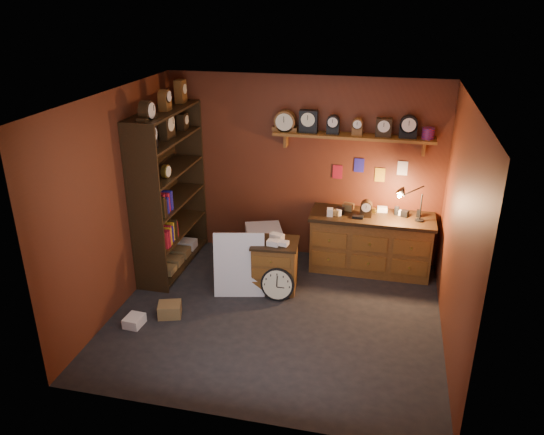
{
  "coord_description": "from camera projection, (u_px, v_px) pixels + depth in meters",
  "views": [
    {
      "loc": [
        1.21,
        -5.5,
        3.73
      ],
      "look_at": [
        -0.14,
        0.35,
        1.17
      ],
      "focal_mm": 35.0,
      "sensor_mm": 36.0,
      "label": 1
    }
  ],
  "objects": [
    {
      "name": "big_round_clock",
      "position": [
        278.0,
        284.0,
        6.92
      ],
      "size": [
        0.44,
        0.15,
        0.45
      ],
      "color": "black",
      "rests_on": "ground"
    },
    {
      "name": "floor_box_a",
      "position": [
        170.0,
        310.0,
        6.6
      ],
      "size": [
        0.34,
        0.31,
        0.17
      ],
      "primitive_type": "cube",
      "rotation": [
        0.0,
        0.0,
        0.31
      ],
      "color": "olive",
      "rests_on": "ground"
    },
    {
      "name": "low_cabinet",
      "position": [
        275.0,
        263.0,
        7.11
      ],
      "size": [
        0.65,
        0.57,
        0.78
      ],
      "rotation": [
        0.0,
        0.0,
        0.09
      ],
      "color": "brown",
      "rests_on": "ground"
    },
    {
      "name": "shelving_unit",
      "position": [
        167.0,
        185.0,
        7.4
      ],
      "size": [
        0.47,
        1.6,
        2.58
      ],
      "color": "black",
      "rests_on": "ground"
    },
    {
      "name": "floor",
      "position": [
        277.0,
        315.0,
        6.64
      ],
      "size": [
        4.0,
        4.0,
        0.0
      ],
      "primitive_type": "plane",
      "color": "black",
      "rests_on": "ground"
    },
    {
      "name": "white_panel",
      "position": [
        240.0,
        293.0,
        7.12
      ],
      "size": [
        0.69,
        0.33,
        0.88
      ],
      "primitive_type": "cube",
      "rotation": [
        -0.17,
        0.0,
        0.23
      ],
      "color": "silver",
      "rests_on": "ground"
    },
    {
      "name": "mini_fridge",
      "position": [
        264.0,
        244.0,
        7.89
      ],
      "size": [
        0.66,
        0.68,
        0.54
      ],
      "rotation": [
        0.0,
        0.0,
        0.35
      ],
      "color": "silver",
      "rests_on": "ground"
    },
    {
      "name": "room_shell",
      "position": [
        283.0,
        183.0,
        6.06
      ],
      "size": [
        4.02,
        3.62,
        2.71
      ],
      "color": "#5D2916",
      "rests_on": "ground"
    },
    {
      "name": "floor_box_c",
      "position": [
        225.0,
        269.0,
        7.56
      ],
      "size": [
        0.28,
        0.26,
        0.17
      ],
      "primitive_type": "cube",
      "rotation": [
        0.0,
        0.0,
        0.39
      ],
      "color": "olive",
      "rests_on": "ground"
    },
    {
      "name": "floor_box_b",
      "position": [
        134.0,
        321.0,
        6.42
      ],
      "size": [
        0.22,
        0.25,
        0.12
      ],
      "primitive_type": "cube",
      "rotation": [
        0.0,
        0.0,
        -0.07
      ],
      "color": "white",
      "rests_on": "ground"
    },
    {
      "name": "workbench",
      "position": [
        371.0,
        240.0,
        7.56
      ],
      "size": [
        1.73,
        0.66,
        1.36
      ],
      "color": "brown",
      "rests_on": "ground"
    }
  ]
}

